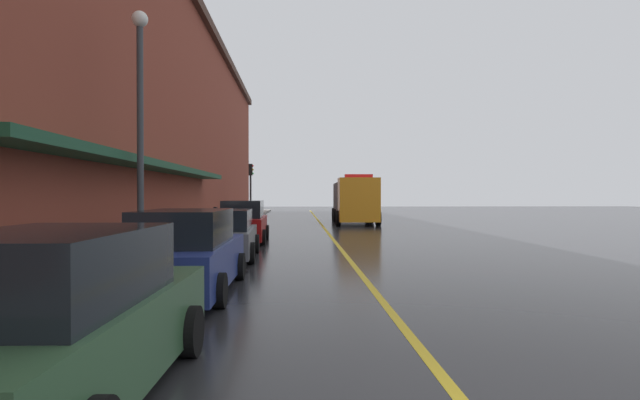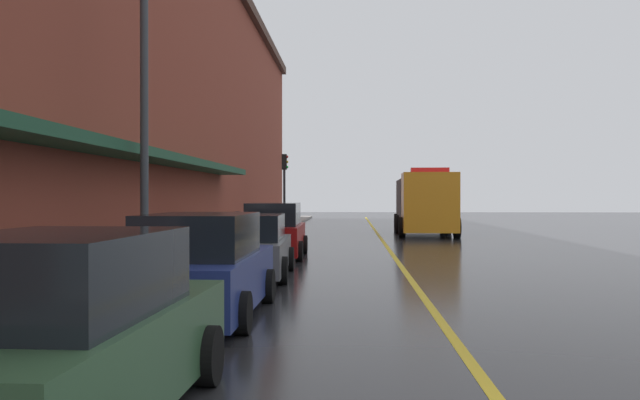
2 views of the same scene
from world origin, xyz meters
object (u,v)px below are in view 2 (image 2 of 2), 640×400
Objects in this scene: parked_car_2 at (248,247)px; street_lamp_left at (144,87)px; parked_car_3 at (274,232)px; utility_truck at (424,204)px; traffic_light_near at (285,176)px; parking_meter_2 at (238,224)px; parked_car_1 at (203,269)px; parking_meter_0 at (237,224)px; parking_meter_1 at (140,248)px; parked_car_0 at (65,338)px.

parked_car_2 is 4.68m from street_lamp_left.
parked_car_3 is at bearing 75.26° from street_lamp_left.
parked_car_2 is at bearing 48.01° from street_lamp_left.
traffic_light_near is (-7.71, 3.91, 1.55)m from utility_truck.
parking_meter_2 is 9.51m from street_lamp_left.
parked_car_2 is at bearing 1.04° from parked_car_1.
parked_car_2 is 3.56× the size of parking_meter_2.
parking_meter_2 is at bearing 86.14° from street_lamp_left.
utility_truck reaches higher than parked_car_2.
street_lamp_left reaches higher than parked_car_1.
parked_car_1 is 25.79m from utility_truck.
parking_meter_0 and parking_meter_1 have the same top height.
parked_car_1 is 3.66× the size of parking_meter_1.
parked_car_3 is 0.52× the size of utility_truck.
parked_car_0 is at bearing 179.29° from parked_car_3.
parked_car_1 reaches higher than parking_meter_2.
traffic_light_near reaches higher than parked_car_0.
parked_car_2 is (-0.08, 5.65, -0.07)m from parked_car_1.
utility_truck is at bearing 58.34° from parking_meter_2.
parking_meter_2 is (0.00, 0.09, 0.00)m from parking_meter_0.
parked_car_0 is 11.24m from parked_car_2.
parked_car_2 is 0.68× the size of street_lamp_left.
utility_truck is 6.78× the size of parking_meter_2.
parked_car_1 is 11.12m from parked_car_3.
parking_meter_0 is at bearing -29.88° from utility_truck.
parked_car_1 reaches higher than parked_car_0.
parked_car_1 is at bearing 178.90° from parked_car_2.
parking_meter_2 is at bearing -90.21° from traffic_light_near.
parking_meter_1 is at bearing -90.00° from parking_meter_2.
parking_meter_2 is (0.00, 11.13, 0.00)m from parking_meter_1.
traffic_light_near is (0.06, 27.66, 2.10)m from parking_meter_1.
parked_car_3 is at bearing -41.69° from parking_meter_2.
parking_meter_0 is 1.00× the size of parking_meter_1.
traffic_light_near is at bearing 3.52° from parked_car_3.
street_lamp_left is at bearing 14.27° from parked_car_0.
utility_truck is (6.37, 13.86, 0.77)m from parked_car_3.
traffic_light_near reaches higher than parked_car_1.
street_lamp_left is (-0.60, -8.88, 3.34)m from parking_meter_2.
parked_car_3 is (-0.03, 16.70, 0.03)m from parked_car_0.
utility_truck is 6.78× the size of parking_meter_0.
parked_car_2 is 0.52× the size of utility_truck.
street_lamp_left is (-8.37, -21.49, 2.79)m from utility_truck.
parked_car_3 is 3.56× the size of parking_meter_0.
parked_car_0 is 0.95× the size of parked_car_1.
parked_car_1 is 1.13× the size of traffic_light_near.
parking_meter_0 is at bearing 6.22° from parked_car_0.
parked_car_1 is 1.03× the size of parked_car_2.
parked_car_0 is 9.97m from street_lamp_left.
utility_truck reaches higher than parked_car_1.
parked_car_1 reaches higher than parking_meter_0.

